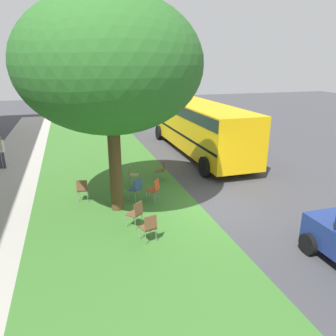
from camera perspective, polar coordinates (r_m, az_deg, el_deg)
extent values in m
plane|color=#424247|center=(12.09, 6.99, -6.91)|extent=(80.00, 80.00, 0.00)
cube|color=#3D752D|center=(11.27, -8.27, -8.90)|extent=(48.00, 6.00, 0.01)
cylinder|color=brown|center=(11.40, -9.33, 1.11)|extent=(0.44, 0.44, 3.60)
ellipsoid|color=#2D6B28|center=(10.91, -10.23, 17.51)|extent=(5.96, 5.96, 4.41)
cube|color=olive|center=(14.05, -6.09, -1.29)|extent=(0.53, 0.51, 0.04)
cube|color=olive|center=(13.99, -6.86, -0.35)|extent=(0.41, 0.21, 0.40)
cylinder|color=gray|center=(13.94, -5.46, -2.43)|extent=(0.02, 0.02, 0.42)
cylinder|color=gray|center=(14.27, -5.29, -1.92)|extent=(0.02, 0.02, 0.42)
cylinder|color=gray|center=(13.98, -6.85, -2.41)|extent=(0.02, 0.02, 0.42)
cylinder|color=gray|center=(14.31, -6.65, -1.90)|extent=(0.02, 0.02, 0.42)
cube|color=#335184|center=(12.55, -5.88, -3.71)|extent=(0.57, 0.58, 0.04)
cube|color=#335184|center=(12.35, -5.29, -2.86)|extent=(0.31, 0.37, 0.40)
cylinder|color=gray|center=(12.86, -5.90, -4.25)|extent=(0.02, 0.02, 0.42)
cylinder|color=gray|center=(12.62, -6.97, -4.75)|extent=(0.02, 0.02, 0.42)
cylinder|color=gray|center=(12.66, -4.73, -4.59)|extent=(0.02, 0.02, 0.42)
cylinder|color=gray|center=(12.41, -5.80, -5.11)|extent=(0.02, 0.02, 0.42)
cube|color=brown|center=(12.84, -14.78, -3.72)|extent=(0.47, 0.49, 0.04)
cube|color=brown|center=(12.59, -14.98, -3.01)|extent=(0.16, 0.41, 0.40)
cylinder|color=gray|center=(13.06, -13.82, -4.36)|extent=(0.02, 0.02, 0.42)
cylinder|color=gray|center=(13.11, -15.38, -4.39)|extent=(0.02, 0.02, 0.42)
cylinder|color=gray|center=(12.75, -14.00, -4.94)|extent=(0.02, 0.02, 0.42)
cylinder|color=gray|center=(12.80, -15.60, -4.97)|extent=(0.02, 0.02, 0.42)
cube|color=brown|center=(9.75, -3.58, -10.42)|extent=(0.50, 0.51, 0.04)
cube|color=brown|center=(9.50, -3.07, -9.59)|extent=(0.19, 0.41, 0.40)
cylinder|color=gray|center=(10.07, -3.12, -10.91)|extent=(0.02, 0.02, 0.42)
cylinder|color=gray|center=(9.92, -4.96, -11.43)|extent=(0.02, 0.02, 0.42)
cylinder|color=gray|center=(9.81, -2.12, -11.73)|extent=(0.02, 0.02, 0.42)
cylinder|color=gray|center=(9.66, -4.00, -12.29)|extent=(0.02, 0.02, 0.42)
cube|color=brown|center=(14.62, -1.48, -0.39)|extent=(0.53, 0.52, 0.04)
cube|color=brown|center=(14.54, -0.79, 0.49)|extent=(0.40, 0.22, 0.40)
cylinder|color=gray|center=(14.88, -2.08, -0.99)|extent=(0.02, 0.02, 0.42)
cylinder|color=gray|center=(14.54, -2.20, -1.46)|extent=(0.02, 0.02, 0.42)
cylinder|color=gray|center=(14.86, -0.77, -1.02)|extent=(0.02, 0.02, 0.42)
cylinder|color=gray|center=(14.52, -0.86, -1.49)|extent=(0.02, 0.02, 0.42)
cube|color=brown|center=(10.58, -5.99, -8.07)|extent=(0.58, 0.58, 0.04)
cube|color=brown|center=(10.37, -5.24, -7.12)|extent=(0.33, 0.36, 0.40)
cylinder|color=gray|center=(10.90, -6.09, -8.58)|extent=(0.02, 0.02, 0.42)
cylinder|color=gray|center=(10.65, -7.28, -9.30)|extent=(0.02, 0.02, 0.42)
cylinder|color=gray|center=(10.71, -4.63, -9.03)|extent=(0.02, 0.02, 0.42)
cylinder|color=gray|center=(10.46, -5.80, -9.79)|extent=(0.02, 0.02, 0.42)
cube|color=#C64C1E|center=(12.41, -2.75, -3.90)|extent=(0.58, 0.58, 0.04)
cube|color=#C64C1E|center=(12.24, -2.01, -2.98)|extent=(0.36, 0.32, 0.40)
cylinder|color=gray|center=(12.71, -3.06, -4.46)|extent=(0.02, 0.02, 0.42)
cylinder|color=gray|center=(12.42, -3.81, -5.04)|extent=(0.02, 0.02, 0.42)
cylinder|color=gray|center=(12.57, -1.67, -4.70)|extent=(0.02, 0.02, 0.42)
cylinder|color=gray|center=(12.28, -2.39, -5.30)|extent=(0.02, 0.02, 0.42)
cylinder|color=black|center=(9.99, 23.52, -12.22)|extent=(0.60, 0.18, 0.60)
cube|color=yellow|center=(18.83, 5.39, 7.51)|extent=(10.40, 2.44, 2.50)
cube|color=black|center=(18.90, 5.35, 6.47)|extent=(10.30, 2.46, 0.12)
cube|color=black|center=(18.69, 5.47, 10.22)|extent=(10.30, 2.46, 0.56)
cylinder|color=black|center=(22.38, -1.60, 6.29)|extent=(0.96, 0.28, 0.96)
cylinder|color=black|center=(23.16, 4.46, 6.65)|extent=(0.96, 0.28, 0.96)
cylinder|color=black|center=(15.06, 6.54, 0.22)|extent=(0.96, 0.28, 0.96)
cylinder|color=black|center=(16.20, 14.76, 1.02)|extent=(0.96, 0.28, 0.96)
cylinder|color=#3F3851|center=(18.24, -27.54, 1.24)|extent=(0.14, 0.14, 0.85)
cylinder|color=#3F3851|center=(18.16, -27.03, 1.25)|extent=(0.14, 0.14, 0.85)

